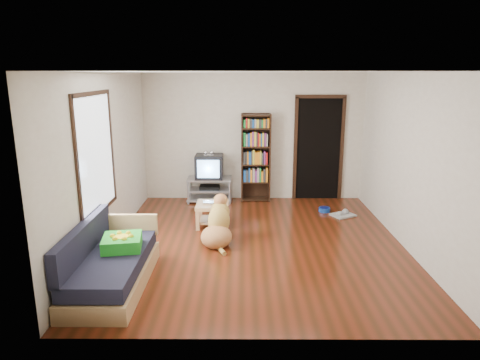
{
  "coord_description": "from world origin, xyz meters",
  "views": [
    {
      "loc": [
        -0.23,
        -6.25,
        2.58
      ],
      "look_at": [
        -0.26,
        0.47,
        0.9
      ],
      "focal_mm": 32.0,
      "sensor_mm": 36.0,
      "label": 1
    }
  ],
  "objects_px": {
    "dog_bowl": "(324,210)",
    "tv_stand": "(210,189)",
    "laptop": "(212,203)",
    "bookshelf": "(256,153)",
    "grey_rag": "(343,215)",
    "dog": "(218,226)",
    "green_cushion": "(122,242)",
    "sofa": "(109,266)",
    "coffee_table": "(212,210)",
    "crt_tv": "(209,166)"
  },
  "relations": [
    {
      "from": "bookshelf",
      "to": "coffee_table",
      "type": "xyz_separation_m",
      "value": [
        -0.79,
        -1.55,
        -0.72
      ]
    },
    {
      "from": "laptop",
      "to": "dog_bowl",
      "type": "xyz_separation_m",
      "value": [
        2.1,
        0.8,
        -0.37
      ]
    },
    {
      "from": "dog_bowl",
      "to": "grey_rag",
      "type": "bearing_deg",
      "value": -39.81
    },
    {
      "from": "laptop",
      "to": "dog_bowl",
      "type": "distance_m",
      "value": 2.28
    },
    {
      "from": "laptop",
      "to": "crt_tv",
      "type": "relative_size",
      "value": 0.55
    },
    {
      "from": "grey_rag",
      "to": "crt_tv",
      "type": "relative_size",
      "value": 0.69
    },
    {
      "from": "grey_rag",
      "to": "coffee_table",
      "type": "bearing_deg",
      "value": -167.66
    },
    {
      "from": "laptop",
      "to": "bookshelf",
      "type": "height_order",
      "value": "bookshelf"
    },
    {
      "from": "tv_stand",
      "to": "crt_tv",
      "type": "relative_size",
      "value": 1.55
    },
    {
      "from": "laptop",
      "to": "bookshelf",
      "type": "xyz_separation_m",
      "value": [
        0.79,
        1.58,
        0.59
      ]
    },
    {
      "from": "sofa",
      "to": "crt_tv",
      "type": "bearing_deg",
      "value": 75.07
    },
    {
      "from": "dog_bowl",
      "to": "tv_stand",
      "type": "relative_size",
      "value": 0.24
    },
    {
      "from": "tv_stand",
      "to": "bookshelf",
      "type": "xyz_separation_m",
      "value": [
        0.95,
        0.09,
        0.73
      ]
    },
    {
      "from": "laptop",
      "to": "crt_tv",
      "type": "bearing_deg",
      "value": 96.86
    },
    {
      "from": "dog_bowl",
      "to": "crt_tv",
      "type": "bearing_deg",
      "value": 162.74
    },
    {
      "from": "crt_tv",
      "to": "grey_rag",
      "type": "bearing_deg",
      "value": -20.41
    },
    {
      "from": "laptop",
      "to": "bookshelf",
      "type": "bearing_deg",
      "value": 64.19
    },
    {
      "from": "laptop",
      "to": "grey_rag",
      "type": "xyz_separation_m",
      "value": [
        2.4,
        0.55,
        -0.4
      ]
    },
    {
      "from": "sofa",
      "to": "dog",
      "type": "distance_m",
      "value": 1.89
    },
    {
      "from": "laptop",
      "to": "dog",
      "type": "distance_m",
      "value": 0.78
    },
    {
      "from": "crt_tv",
      "to": "dog_bowl",
      "type": "bearing_deg",
      "value": -17.26
    },
    {
      "from": "laptop",
      "to": "bookshelf",
      "type": "distance_m",
      "value": 1.86
    },
    {
      "from": "bookshelf",
      "to": "crt_tv",
      "type": "bearing_deg",
      "value": -175.68
    },
    {
      "from": "tv_stand",
      "to": "sofa",
      "type": "bearing_deg",
      "value": -105.02
    },
    {
      "from": "green_cushion",
      "to": "bookshelf",
      "type": "bearing_deg",
      "value": 53.61
    },
    {
      "from": "green_cushion",
      "to": "bookshelf",
      "type": "xyz_separation_m",
      "value": [
        1.8,
        3.54,
        0.5
      ]
    },
    {
      "from": "green_cushion",
      "to": "crt_tv",
      "type": "xyz_separation_m",
      "value": [
        0.85,
        3.47,
        0.24
      ]
    },
    {
      "from": "green_cushion",
      "to": "crt_tv",
      "type": "relative_size",
      "value": 0.81
    },
    {
      "from": "green_cushion",
      "to": "coffee_table",
      "type": "height_order",
      "value": "green_cushion"
    },
    {
      "from": "laptop",
      "to": "coffee_table",
      "type": "height_order",
      "value": "laptop"
    },
    {
      "from": "green_cushion",
      "to": "coffee_table",
      "type": "relative_size",
      "value": 0.86
    },
    {
      "from": "laptop",
      "to": "crt_tv",
      "type": "distance_m",
      "value": 1.55
    },
    {
      "from": "sofa",
      "to": "dog",
      "type": "xyz_separation_m",
      "value": [
        1.27,
        1.39,
        0.02
      ]
    },
    {
      "from": "coffee_table",
      "to": "grey_rag",
      "type": "bearing_deg",
      "value": 12.34
    },
    {
      "from": "green_cushion",
      "to": "laptop",
      "type": "height_order",
      "value": "green_cushion"
    },
    {
      "from": "grey_rag",
      "to": "dog",
      "type": "xyz_separation_m",
      "value": [
        -2.25,
        -1.31,
        0.27
      ]
    },
    {
      "from": "laptop",
      "to": "bookshelf",
      "type": "relative_size",
      "value": 0.18
    },
    {
      "from": "laptop",
      "to": "sofa",
      "type": "distance_m",
      "value": 2.43
    },
    {
      "from": "tv_stand",
      "to": "dog",
      "type": "relative_size",
      "value": 0.95
    },
    {
      "from": "dog_bowl",
      "to": "crt_tv",
      "type": "height_order",
      "value": "crt_tv"
    },
    {
      "from": "grey_rag",
      "to": "sofa",
      "type": "height_order",
      "value": "sofa"
    },
    {
      "from": "bookshelf",
      "to": "coffee_table",
      "type": "distance_m",
      "value": 1.88
    },
    {
      "from": "dog_bowl",
      "to": "tv_stand",
      "type": "distance_m",
      "value": 2.36
    },
    {
      "from": "dog_bowl",
      "to": "bookshelf",
      "type": "relative_size",
      "value": 0.12
    },
    {
      "from": "grey_rag",
      "to": "dog",
      "type": "distance_m",
      "value": 2.62
    },
    {
      "from": "dog",
      "to": "green_cushion",
      "type": "bearing_deg",
      "value": -133.44
    },
    {
      "from": "laptop",
      "to": "coffee_table",
      "type": "relative_size",
      "value": 0.58
    },
    {
      "from": "sofa",
      "to": "laptop",
      "type": "bearing_deg",
      "value": 62.25
    },
    {
      "from": "laptop",
      "to": "coffee_table",
      "type": "bearing_deg",
      "value": 90.91
    },
    {
      "from": "grey_rag",
      "to": "sofa",
      "type": "xyz_separation_m",
      "value": [
        -3.53,
        -2.7,
        0.25
      ]
    }
  ]
}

